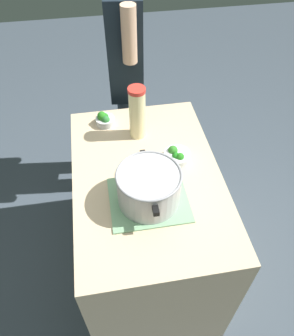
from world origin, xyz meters
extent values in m
plane|color=#414C57|center=(0.00, 0.00, 0.00)|extent=(8.00, 8.00, 0.00)
cube|color=#D1B691|center=(0.00, 0.00, 0.44)|extent=(1.07, 0.71, 0.88)
cube|color=#7EAF81|center=(-0.15, 0.02, 0.89)|extent=(0.30, 0.35, 0.01)
cylinder|color=#B7B7BC|center=(-0.15, 0.02, 0.97)|extent=(0.28, 0.28, 0.16)
torus|color=#99999E|center=(-0.15, 0.02, 1.05)|extent=(0.28, 0.28, 0.01)
cube|color=black|center=(-0.31, 0.02, 1.02)|extent=(0.04, 0.02, 0.02)
cube|color=black|center=(0.01, 0.02, 1.02)|extent=(0.04, 0.02, 0.02)
cylinder|color=beige|center=(0.30, 0.00, 1.02)|extent=(0.09, 0.09, 0.27)
cylinder|color=red|center=(0.30, 0.00, 1.16)|extent=(0.09, 0.09, 0.02)
ellipsoid|color=yellow|center=(0.31, 0.00, 1.07)|extent=(0.04, 0.04, 0.01)
cylinder|color=silver|center=(0.07, -0.16, 0.90)|extent=(0.13, 0.13, 0.05)
ellipsoid|color=#257C1C|center=(0.05, -0.17, 0.93)|extent=(0.04, 0.04, 0.05)
ellipsoid|color=#1F7F1D|center=(0.06, -0.15, 0.92)|extent=(0.04, 0.04, 0.04)
ellipsoid|color=#317F26|center=(0.10, -0.15, 0.93)|extent=(0.05, 0.05, 0.06)
cylinder|color=silver|center=(0.42, 0.16, 0.90)|extent=(0.11, 0.11, 0.04)
ellipsoid|color=#1F7419|center=(0.42, 0.17, 0.93)|extent=(0.04, 0.04, 0.05)
ellipsoid|color=#2D7533|center=(0.40, 0.16, 0.92)|extent=(0.04, 0.04, 0.05)
ellipsoid|color=#287D1E|center=(0.42, 0.18, 0.94)|extent=(0.05, 0.05, 0.06)
cylinder|color=#394859|center=(0.71, -0.01, 0.42)|extent=(0.14, 0.14, 0.84)
cylinder|color=#394859|center=(0.91, -0.01, 0.42)|extent=(0.14, 0.14, 0.84)
cube|color=black|center=(0.81, -0.01, 1.14)|extent=(0.36, 0.24, 0.61)
cylinder|color=#D7AA88|center=(0.60, -0.01, 1.30)|extent=(0.08, 0.08, 0.30)
cylinder|color=#D7AA88|center=(1.02, -0.01, 1.30)|extent=(0.08, 0.08, 0.30)
camera|label=1|loc=(-1.04, 0.18, 2.08)|focal=35.35mm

